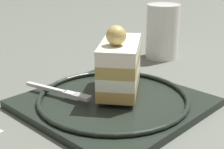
{
  "coord_description": "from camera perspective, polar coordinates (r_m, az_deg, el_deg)",
  "views": [
    {
      "loc": [
        0.29,
        -0.29,
        0.2
      ],
      "look_at": [
        -0.0,
        0.01,
        0.05
      ],
      "focal_mm": 53.44,
      "sensor_mm": 36.0,
      "label": 1
    }
  ],
  "objects": [
    {
      "name": "ground_plane",
      "position": [
        0.46,
        -0.82,
        -6.0
      ],
      "size": [
        2.4,
        2.4,
        0.0
      ],
      "primitive_type": "plane",
      "color": "#52574F"
    },
    {
      "name": "dessert_plate",
      "position": [
        0.47,
        -0.0,
        -4.5
      ],
      "size": [
        0.22,
        0.22,
        0.02
      ],
      "color": "black",
      "rests_on": "ground_plane"
    },
    {
      "name": "drink_glass_near",
      "position": [
        0.69,
        8.59,
        6.73
      ],
      "size": [
        0.07,
        0.07,
        0.11
      ],
      "color": "white",
      "rests_on": "ground_plane"
    },
    {
      "name": "cake_slice",
      "position": [
        0.47,
        1.35,
        1.73
      ],
      "size": [
        0.11,
        0.12,
        0.1
      ],
      "color": "tan",
      "rests_on": "dessert_plate"
    },
    {
      "name": "fork",
      "position": [
        0.47,
        -9.04,
        -2.84
      ],
      "size": [
        0.11,
        0.03,
        0.0
      ],
      "color": "silver",
      "rests_on": "dessert_plate"
    }
  ]
}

